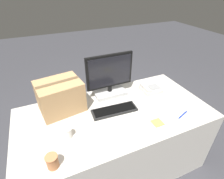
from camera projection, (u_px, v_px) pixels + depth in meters
The scene contains 11 objects.
ground_plane at pixel (115, 162), 2.04m from camera, with size 12.00×12.00×0.00m, color #38383D.
office_desk at pixel (115, 140), 1.84m from camera, with size 1.80×0.90×0.75m.
monitor at pixel (110, 79), 1.80m from camera, with size 0.49×0.21×0.45m.
keyboard at pixel (115, 110), 1.65m from camera, with size 0.44×0.17×0.03m.
desk_phone at pixel (150, 89), 1.94m from camera, with size 0.21×0.19×0.07m.
paper_cup_left at pixel (52, 161), 1.14m from camera, with size 0.08×0.08×0.10m.
paper_cup_right at pixel (68, 132), 1.37m from camera, with size 0.07×0.07×0.09m.
spoon at pixel (53, 143), 1.34m from camera, with size 0.10×0.14×0.00m.
cardboard_box at pixel (60, 96), 1.61m from camera, with size 0.43×0.36×0.30m.
pen_marker at pixel (183, 115), 1.60m from camera, with size 0.14×0.06×0.01m.
sticky_note_pad at pixel (157, 123), 1.52m from camera, with size 0.09×0.09×0.01m.
Camera 1 is at (-0.54, -1.14, 1.82)m, focal length 28.00 mm.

